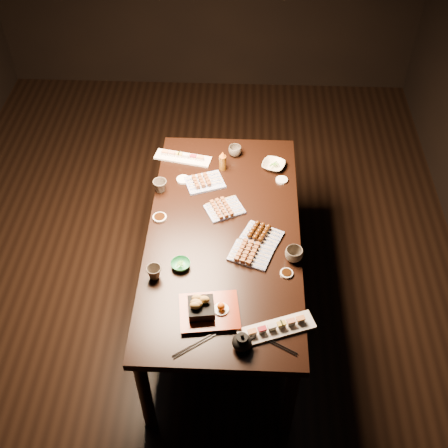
{
  "coord_description": "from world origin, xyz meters",
  "views": [
    {
      "loc": [
        0.38,
        -2.58,
        3.17
      ],
      "look_at": [
        0.28,
        -0.27,
        0.77
      ],
      "focal_mm": 45.0,
      "sensor_mm": 36.0,
      "label": 1
    }
  ],
  "objects_px": {
    "dining_table": "(224,272)",
    "teacup_mid_right": "(294,255)",
    "sushi_platter_far": "(183,156)",
    "teapot": "(242,341)",
    "sushi_platter_near": "(276,327)",
    "tempura_tray": "(209,307)",
    "teacup_far_right": "(235,151)",
    "condiment_bottle": "(223,161)",
    "teacup_near_left": "(154,273)",
    "edamame_bowl_green": "(181,265)",
    "yakitori_plate_left": "(205,180)",
    "yakitori_plate_center": "(225,207)",
    "teacup_far_left": "(160,186)",
    "edamame_bowl_cream": "(273,165)",
    "yakitori_plate_right": "(251,253)"
  },
  "relations": [
    {
      "from": "dining_table",
      "to": "teacup_far_right",
      "type": "distance_m",
      "value": 0.83
    },
    {
      "from": "teapot",
      "to": "condiment_bottle",
      "type": "bearing_deg",
      "value": 78.24
    },
    {
      "from": "dining_table",
      "to": "teacup_mid_right",
      "type": "xyz_separation_m",
      "value": [
        0.4,
        -0.19,
        0.42
      ]
    },
    {
      "from": "yakitori_plate_left",
      "to": "teapot",
      "type": "xyz_separation_m",
      "value": [
        0.26,
        -1.2,
        0.02
      ]
    },
    {
      "from": "teacup_mid_right",
      "to": "teacup_far_right",
      "type": "relative_size",
      "value": 1.15
    },
    {
      "from": "edamame_bowl_green",
      "to": "condiment_bottle",
      "type": "height_order",
      "value": "condiment_bottle"
    },
    {
      "from": "tempura_tray",
      "to": "condiment_bottle",
      "type": "distance_m",
      "value": 1.16
    },
    {
      "from": "yakitori_plate_right",
      "to": "yakitori_plate_left",
      "type": "xyz_separation_m",
      "value": [
        -0.3,
        0.6,
        0.0
      ]
    },
    {
      "from": "yakitori_plate_left",
      "to": "teacup_far_left",
      "type": "relative_size",
      "value": 2.7
    },
    {
      "from": "condiment_bottle",
      "to": "yakitori_plate_center",
      "type": "bearing_deg",
      "value": -85.75
    },
    {
      "from": "teacup_far_left",
      "to": "yakitori_plate_right",
      "type": "bearing_deg",
      "value": -42.19
    },
    {
      "from": "edamame_bowl_cream",
      "to": "teacup_near_left",
      "type": "xyz_separation_m",
      "value": [
        -0.67,
        -0.96,
        0.02
      ]
    },
    {
      "from": "teacup_near_left",
      "to": "edamame_bowl_green",
      "type": "bearing_deg",
      "value": 30.3
    },
    {
      "from": "teacup_far_right",
      "to": "edamame_bowl_cream",
      "type": "bearing_deg",
      "value": -24.68
    },
    {
      "from": "edamame_bowl_green",
      "to": "edamame_bowl_cream",
      "type": "distance_m",
      "value": 1.03
    },
    {
      "from": "edamame_bowl_green",
      "to": "teacup_near_left",
      "type": "relative_size",
      "value": 1.32
    },
    {
      "from": "edamame_bowl_cream",
      "to": "yakitori_plate_left",
      "type": "bearing_deg",
      "value": -158.08
    },
    {
      "from": "sushi_platter_far",
      "to": "yakitori_plate_center",
      "type": "height_order",
      "value": "yakitori_plate_center"
    },
    {
      "from": "teacup_mid_right",
      "to": "sushi_platter_far",
      "type": "bearing_deg",
      "value": 129.37
    },
    {
      "from": "yakitori_plate_right",
      "to": "edamame_bowl_green",
      "type": "xyz_separation_m",
      "value": [
        -0.39,
        -0.1,
        -0.01
      ]
    },
    {
      "from": "teacup_near_left",
      "to": "teacup_mid_right",
      "type": "xyz_separation_m",
      "value": [
        0.77,
        0.16,
        0.0
      ]
    },
    {
      "from": "teacup_mid_right",
      "to": "condiment_bottle",
      "type": "bearing_deg",
      "value": 119.46
    },
    {
      "from": "sushi_platter_far",
      "to": "teacup_far_right",
      "type": "relative_size",
      "value": 4.31
    },
    {
      "from": "tempura_tray",
      "to": "teacup_far_right",
      "type": "height_order",
      "value": "tempura_tray"
    },
    {
      "from": "sushi_platter_near",
      "to": "condiment_bottle",
      "type": "bearing_deg",
      "value": 84.88
    },
    {
      "from": "tempura_tray",
      "to": "condiment_bottle",
      "type": "xyz_separation_m",
      "value": [
        0.02,
        1.16,
        0.01
      ]
    },
    {
      "from": "sushi_platter_near",
      "to": "tempura_tray",
      "type": "height_order",
      "value": "tempura_tray"
    },
    {
      "from": "edamame_bowl_cream",
      "to": "teacup_far_right",
      "type": "height_order",
      "value": "teacup_far_right"
    },
    {
      "from": "edamame_bowl_cream",
      "to": "teacup_far_right",
      "type": "relative_size",
      "value": 1.66
    },
    {
      "from": "edamame_bowl_green",
      "to": "yakitori_plate_right",
      "type": "bearing_deg",
      "value": 13.77
    },
    {
      "from": "yakitori_plate_left",
      "to": "condiment_bottle",
      "type": "xyz_separation_m",
      "value": [
        0.11,
        0.15,
        0.04
      ]
    },
    {
      "from": "yakitori_plate_center",
      "to": "teapot",
      "type": "height_order",
      "value": "teapot"
    },
    {
      "from": "yakitori_plate_left",
      "to": "edamame_bowl_cream",
      "type": "height_order",
      "value": "yakitori_plate_left"
    },
    {
      "from": "teacup_near_left",
      "to": "condiment_bottle",
      "type": "relative_size",
      "value": 0.59
    },
    {
      "from": "tempura_tray",
      "to": "teapot",
      "type": "height_order",
      "value": "tempura_tray"
    },
    {
      "from": "sushi_platter_far",
      "to": "yakitori_plate_left",
      "type": "relative_size",
      "value": 1.61
    },
    {
      "from": "teacup_near_left",
      "to": "teacup_far_right",
      "type": "bearing_deg",
      "value": 69.16
    },
    {
      "from": "sushi_platter_far",
      "to": "teapot",
      "type": "bearing_deg",
      "value": 118.21
    },
    {
      "from": "yakitori_plate_right",
      "to": "yakitori_plate_left",
      "type": "distance_m",
      "value": 0.67
    },
    {
      "from": "dining_table",
      "to": "teacup_far_left",
      "type": "distance_m",
      "value": 0.68
    },
    {
      "from": "teacup_far_right",
      "to": "condiment_bottle",
      "type": "height_order",
      "value": "condiment_bottle"
    },
    {
      "from": "dining_table",
      "to": "edamame_bowl_green",
      "type": "distance_m",
      "value": 0.53
    },
    {
      "from": "yakitori_plate_center",
      "to": "yakitori_plate_left",
      "type": "relative_size",
      "value": 0.93
    },
    {
      "from": "edamame_bowl_green",
      "to": "teacup_near_left",
      "type": "distance_m",
      "value": 0.16
    },
    {
      "from": "teacup_far_left",
      "to": "teacup_far_right",
      "type": "bearing_deg",
      "value": 39.39
    },
    {
      "from": "sushi_platter_far",
      "to": "sushi_platter_near",
      "type": "bearing_deg",
      "value": 125.92
    },
    {
      "from": "dining_table",
      "to": "yakitori_plate_center",
      "type": "relative_size",
      "value": 8.2
    },
    {
      "from": "sushi_platter_far",
      "to": "edamame_bowl_green",
      "type": "xyz_separation_m",
      "value": [
        0.08,
        -0.94,
        -0.01
      ]
    },
    {
      "from": "dining_table",
      "to": "teacup_far_right",
      "type": "relative_size",
      "value": 20.38
    },
    {
      "from": "sushi_platter_near",
      "to": "teapot",
      "type": "bearing_deg",
      "value": -168.23
    }
  ]
}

